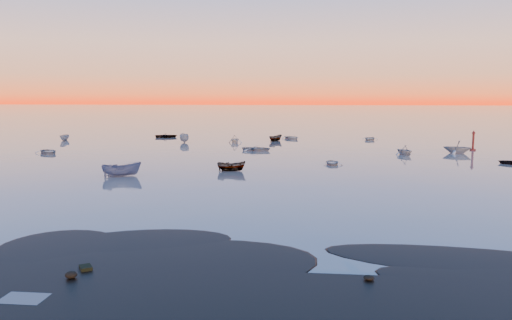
# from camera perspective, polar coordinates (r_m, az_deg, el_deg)

# --- Properties ---
(ground) EXTENTS (600.00, 600.00, 0.00)m
(ground) POSITION_cam_1_polar(r_m,az_deg,el_deg) (126.89, 4.85, 3.51)
(ground) COLOR slate
(ground) RESTS_ON ground
(mud_lobes) EXTENTS (140.00, 6.00, 0.07)m
(mud_lobes) POSITION_cam_1_polar(r_m,az_deg,el_deg) (27.12, 0.28, -11.20)
(mud_lobes) COLOR black
(mud_lobes) RESTS_ON ground
(moored_fleet) EXTENTS (124.00, 58.00, 1.20)m
(moored_fleet) POSITION_cam_1_polar(r_m,az_deg,el_deg) (80.08, 4.15, 1.22)
(moored_fleet) COLOR #BABAB6
(moored_fleet) RESTS_ON ground
(boat_near_left) EXTENTS (4.22, 4.24, 1.06)m
(boat_near_left) POSITION_cam_1_polar(r_m,az_deg,el_deg) (80.47, -22.65, 0.69)
(boat_near_left) COLOR slate
(boat_near_left) RESTS_ON ground
(boat_near_center) EXTENTS (3.28, 4.54, 1.45)m
(boat_near_center) POSITION_cam_1_polar(r_m,az_deg,el_deg) (55.52, -15.08, -1.80)
(boat_near_center) COLOR #3B4A70
(boat_near_center) RESTS_ON ground
(boat_near_right) EXTENTS (3.46, 2.89, 1.12)m
(boat_near_right) POSITION_cam_1_polar(r_m,az_deg,el_deg) (75.95, 16.59, 0.58)
(boat_near_right) COLOR slate
(boat_near_right) RESTS_ON ground
(channel_marker) EXTENTS (0.92, 0.92, 3.27)m
(channel_marker) POSITION_cam_1_polar(r_m,az_deg,el_deg) (85.56, 23.57, 1.88)
(channel_marker) COLOR #4B1210
(channel_marker) RESTS_ON ground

